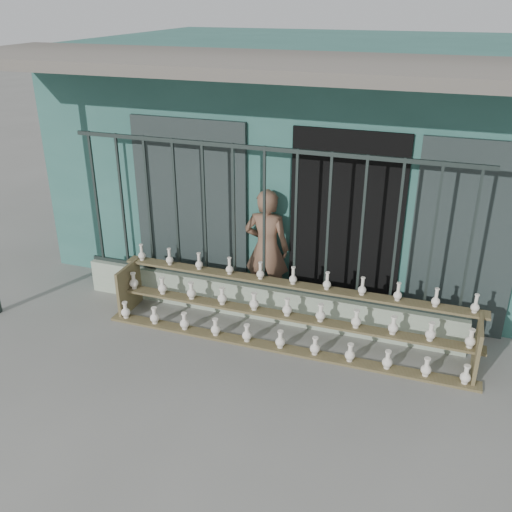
% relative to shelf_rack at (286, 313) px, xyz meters
% --- Properties ---
extents(ground, '(60.00, 60.00, 0.00)m').
position_rel_shelf_rack_xyz_m(ground, '(-0.42, -0.89, -0.36)').
color(ground, slate).
extents(workshop_building, '(7.40, 6.60, 3.21)m').
position_rel_shelf_rack_xyz_m(workshop_building, '(-0.42, 3.34, 1.26)').
color(workshop_building, '#2D6158').
rests_on(workshop_building, ground).
extents(parapet_wall, '(5.00, 0.20, 0.45)m').
position_rel_shelf_rack_xyz_m(parapet_wall, '(-0.42, 0.41, -0.13)').
color(parapet_wall, '#9EAF96').
rests_on(parapet_wall, ground).
extents(security_fence, '(5.00, 0.04, 1.80)m').
position_rel_shelf_rack_xyz_m(security_fence, '(-0.42, 0.41, 0.99)').
color(security_fence, '#283330').
rests_on(security_fence, parapet_wall).
extents(shelf_rack, '(4.50, 0.68, 0.85)m').
position_rel_shelf_rack_xyz_m(shelf_rack, '(0.00, 0.00, 0.00)').
color(shelf_rack, brown).
rests_on(shelf_rack, ground).
extents(elderly_woman, '(0.61, 0.42, 1.62)m').
position_rel_shelf_rack_xyz_m(elderly_woman, '(-0.50, 0.77, 0.45)').
color(elderly_woman, brown).
rests_on(elderly_woman, ground).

